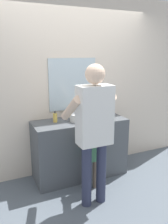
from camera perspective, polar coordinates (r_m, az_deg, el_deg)
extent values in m
plane|color=slate|center=(3.53, 1.05, -17.37)|extent=(14.00, 14.00, 0.00)
cube|color=beige|center=(3.60, -3.11, 6.31)|extent=(4.40, 0.08, 2.70)
cube|color=silver|center=(3.55, -2.81, 6.87)|extent=(0.75, 0.02, 0.78)
cube|color=#4C5156|center=(3.56, -1.01, -8.94)|extent=(1.39, 0.54, 0.89)
cylinder|color=silver|center=(3.37, -0.91, -1.25)|extent=(0.32, 0.32, 0.11)
cylinder|color=#B1B1AD|center=(3.37, -0.91, -1.16)|extent=(0.26, 0.26, 0.09)
cylinder|color=#B7BABF|center=(3.55, -2.27, 0.13)|extent=(0.03, 0.03, 0.18)
cylinder|color=#B7BABF|center=(3.48, -1.91, 1.19)|extent=(0.02, 0.12, 0.02)
cylinder|color=#B7BABF|center=(3.55, -3.31, -1.00)|extent=(0.04, 0.04, 0.05)
cylinder|color=#B7BABF|center=(3.60, -1.23, -0.75)|extent=(0.04, 0.04, 0.05)
cylinder|color=#D86666|center=(3.54, 4.35, -0.68)|extent=(0.07, 0.07, 0.09)
cylinder|color=orange|center=(3.51, 4.48, 0.08)|extent=(0.04, 0.01, 0.17)
cube|color=white|center=(3.49, 4.51, 1.59)|extent=(0.01, 0.02, 0.02)
cylinder|color=orange|center=(3.51, 4.43, 0.08)|extent=(0.03, 0.01, 0.17)
cube|color=white|center=(3.49, 4.46, 1.59)|extent=(0.01, 0.02, 0.02)
cylinder|color=gold|center=(3.33, -7.15, -1.42)|extent=(0.06, 0.06, 0.13)
cylinder|color=#2D2D2D|center=(3.31, -7.20, -0.05)|extent=(0.02, 0.02, 0.04)
cylinder|color=#6B5B4C|center=(3.31, 1.05, -15.35)|extent=(0.07, 0.07, 0.43)
cylinder|color=#6B5B4C|center=(3.35, 2.76, -14.96)|extent=(0.07, 0.07, 0.43)
cube|color=#427F56|center=(3.15, 1.97, -8.83)|extent=(0.21, 0.12, 0.37)
sphere|color=#A87A5B|center=(3.06, 2.02, -4.41)|extent=(0.12, 0.12, 0.12)
cylinder|color=#A87A5B|center=(3.18, -0.73, -8.00)|extent=(0.05, 0.26, 0.20)
cylinder|color=#A87A5B|center=(3.27, 3.07, -7.34)|extent=(0.05, 0.26, 0.20)
cylinder|color=#2D334C|center=(2.92, 0.64, -15.48)|extent=(0.12, 0.12, 0.81)
cylinder|color=#2D334C|center=(3.00, 4.25, -14.64)|extent=(0.12, 0.12, 0.81)
cube|color=white|center=(2.67, 2.65, -0.85)|extent=(0.40, 0.23, 0.70)
sphere|color=beige|center=(2.58, 2.77, 9.35)|extent=(0.23, 0.23, 0.23)
cylinder|color=beige|center=(2.73, -3.24, 0.82)|extent=(0.10, 0.49, 0.38)
cylinder|color=beige|center=(2.91, 4.90, 1.67)|extent=(0.10, 0.49, 0.38)
cylinder|color=blue|center=(3.11, 3.18, -0.94)|extent=(0.01, 0.14, 0.03)
cube|color=white|center=(3.17, 2.56, -0.41)|extent=(0.01, 0.02, 0.02)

